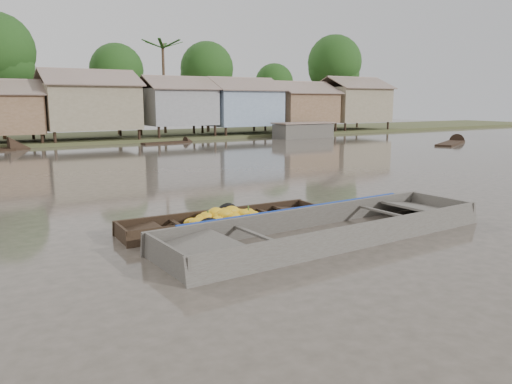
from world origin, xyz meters
TOP-DOWN VIEW (x-y plane):
  - ground at (0.00, 0.00)m, footprint 120.00×120.00m
  - riverbank at (3.03, 31.86)m, footprint 120.00×12.47m
  - banana_boat at (-1.10, 1.56)m, footprint 5.25×1.41m
  - viewer_boat at (0.56, -0.49)m, footprint 8.25×2.44m
  - distant_boats at (10.43, 24.30)m, footprint 47.96×14.21m

SIDE VIEW (x-z plane):
  - ground at x=0.00m, z-range 0.00..0.00m
  - viewer_boat at x=0.56m, z-range -0.25..0.40m
  - banana_boat at x=-1.10m, z-range -0.22..0.49m
  - distant_boats at x=10.43m, z-range -0.40..0.98m
  - riverbank at x=3.03m, z-range -2.04..8.18m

